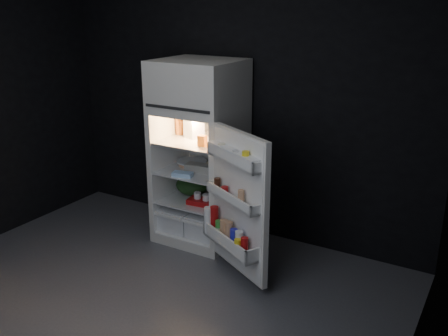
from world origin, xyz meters
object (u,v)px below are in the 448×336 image
Objects in this scene: milk_jug at (194,125)px; yogurt_tray at (203,202)px; fridge_door at (236,206)px; egg_carton at (202,168)px; refrigerator at (201,146)px.

milk_jug is 0.84× the size of yogurt_tray.
egg_carton is at bearing 143.38° from fridge_door.
refrigerator reaches higher than fridge_door.
fridge_door reaches higher than egg_carton.
fridge_door is at bearing -44.30° from egg_carton.
egg_carton is at bearing -12.71° from milk_jug.
egg_carton is (-0.64, 0.48, 0.08)m from fridge_door.
yogurt_tray is at bearing -63.01° from egg_carton.
refrigerator is 6.22× the size of yogurt_tray.
refrigerator is 0.22m from egg_carton.
refrigerator is 1.46× the size of fridge_door.
yogurt_tray is at bearing 145.92° from fridge_door.
fridge_door is at bearing -38.18° from refrigerator.
egg_carton is at bearing -51.50° from refrigerator.
milk_jug is (-0.09, 0.02, 0.19)m from refrigerator.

